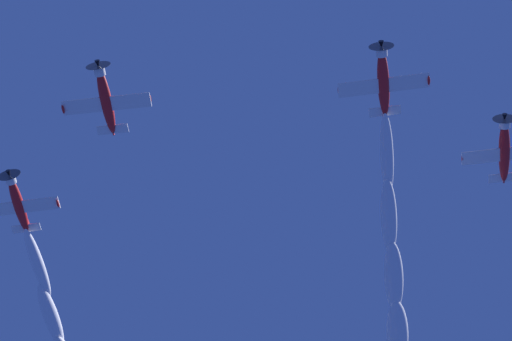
{
  "coord_description": "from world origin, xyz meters",
  "views": [
    {
      "loc": [
        6.31,
        -22.63,
        2.15
      ],
      "look_at": [
        -1.75,
        14.23,
        64.89
      ],
      "focal_mm": 56.81,
      "sensor_mm": 36.0,
      "label": 1
    }
  ],
  "objects_px": {
    "airplane_right_wingman": "(106,99)",
    "airplane_outer_right": "(18,203)",
    "airplane_outer_left": "(504,149)",
    "airplane_left_wingman": "(383,80)"
  },
  "relations": [
    {
      "from": "airplane_right_wingman",
      "to": "airplane_outer_right",
      "type": "bearing_deg",
      "value": 142.42
    },
    {
      "from": "airplane_right_wingman",
      "to": "airplane_outer_left",
      "type": "relative_size",
      "value": 1.0
    },
    {
      "from": "airplane_left_wingman",
      "to": "airplane_right_wingman",
      "type": "height_order",
      "value": "airplane_right_wingman"
    },
    {
      "from": "airplane_right_wingman",
      "to": "airplane_outer_left",
      "type": "height_order",
      "value": "airplane_outer_left"
    },
    {
      "from": "airplane_left_wingman",
      "to": "airplane_right_wingman",
      "type": "relative_size",
      "value": 1.0
    },
    {
      "from": "airplane_left_wingman",
      "to": "airplane_outer_left",
      "type": "height_order",
      "value": "airplane_outer_left"
    },
    {
      "from": "airplane_outer_left",
      "to": "airplane_outer_right",
      "type": "height_order",
      "value": "airplane_outer_left"
    },
    {
      "from": "airplane_left_wingman",
      "to": "airplane_outer_right",
      "type": "relative_size",
      "value": 1.0
    },
    {
      "from": "airplane_left_wingman",
      "to": "airplane_outer_right",
      "type": "xyz_separation_m",
      "value": [
        -35.08,
        5.65,
        0.99
      ]
    },
    {
      "from": "airplane_left_wingman",
      "to": "airplane_outer_left",
      "type": "xyz_separation_m",
      "value": [
        9.89,
        9.81,
        1.34
      ]
    }
  ]
}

